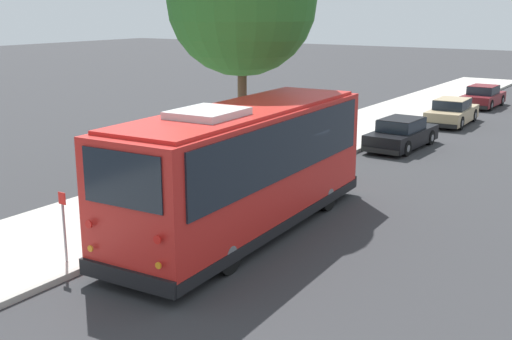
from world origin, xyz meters
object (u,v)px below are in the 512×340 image
at_px(parked_sedan_black, 402,134).
at_px(parked_sedan_maroon, 483,97).
at_px(sign_post_far, 130,209).
at_px(parked_sedan_tan, 452,112).
at_px(sign_post_near, 64,226).
at_px(shuttle_bus, 245,163).

relative_size(parked_sedan_black, parked_sedan_maroon, 1.07).
distance_m(parked_sedan_maroon, sign_post_far, 28.40).
relative_size(parked_sedan_tan, sign_post_near, 2.69).
bearing_deg(shuttle_bus, sign_post_near, 152.16).
distance_m(shuttle_bus, sign_post_near, 4.87).
bearing_deg(parked_sedan_tan, parked_sedan_black, 177.47).
distance_m(sign_post_near, sign_post_far, 2.11).
relative_size(parked_sedan_maroon, sign_post_near, 2.51).
height_order(parked_sedan_tan, sign_post_near, sign_post_near).
height_order(parked_sedan_maroon, sign_post_far, sign_post_far).
bearing_deg(shuttle_bus, sign_post_far, 135.05).
height_order(shuttle_bus, sign_post_far, shuttle_bus).
bearing_deg(parked_sedan_maroon, parked_sedan_tan, -177.44).
bearing_deg(parked_sedan_tan, sign_post_near, 173.75).
bearing_deg(parked_sedan_black, sign_post_near, 176.03).
distance_m(parked_sedan_black, sign_post_far, 14.63).
height_order(shuttle_bus, parked_sedan_black, shuttle_bus).
relative_size(sign_post_near, sign_post_far, 1.21).
relative_size(shuttle_bus, parked_sedan_black, 2.18).
distance_m(shuttle_bus, parked_sedan_maroon, 26.16).
bearing_deg(sign_post_far, sign_post_near, -180.00).
height_order(parked_sedan_black, parked_sedan_tan, parked_sedan_tan).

